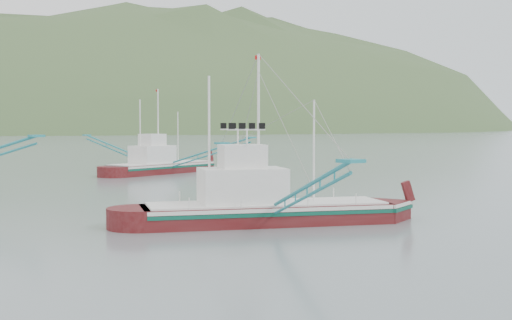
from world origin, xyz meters
TOP-DOWN VIEW (x-y plane):
  - ground at (0.00, 0.00)m, footprint 1200.00×1200.00m
  - main_boat at (-1.80, 2.69)m, footprint 13.55×22.95m
  - bg_boat_far at (11.61, 39.98)m, footprint 13.61×23.18m
  - headland_right at (240.00, 430.00)m, footprint 684.00×432.00m

SIDE VIEW (x-z plane):
  - ground at x=0.00m, z-range 0.00..0.00m
  - headland_right at x=240.00m, z-range -153.00..153.00m
  - bg_boat_far at x=11.61m, z-range -2.96..6.70m
  - main_boat at x=-1.80m, z-range -2.88..6.78m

